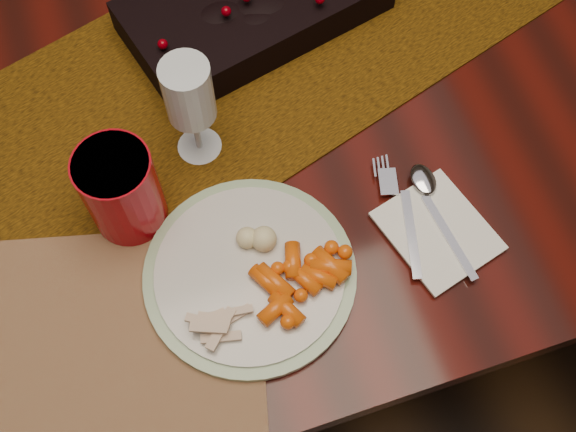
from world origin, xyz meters
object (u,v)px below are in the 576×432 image
object	(u,v)px
placemat_main	(90,351)
turkey_shreds	(219,324)
napkin	(437,231)
baby_carrots	(301,282)
centerpiece	(254,1)
dining_table	(243,194)
mashed_potatoes	(257,229)
dinner_plate	(250,274)
wine_glass	(192,112)
red_cup	(121,190)

from	to	relation	value
placemat_main	turkey_shreds	distance (m)	0.16
napkin	baby_carrots	bearing A→B (deg)	169.94
centerpiece	turkey_shreds	distance (m)	0.47
dining_table	napkin	xyz separation A→B (m)	(0.18, -0.32, 0.38)
baby_carrots	mashed_potatoes	size ratio (longest dim) A/B	1.34
dinner_plate	turkey_shreds	bearing A→B (deg)	-134.81
turkey_shreds	napkin	size ratio (longest dim) A/B	0.54
mashed_potatoes	dinner_plate	bearing A→B (deg)	-119.40
placemat_main	mashed_potatoes	xyz separation A→B (m)	(0.23, 0.07, 0.04)
placemat_main	mashed_potatoes	world-z (taller)	mashed_potatoes
dinner_plate	baby_carrots	bearing A→B (deg)	-32.75
dining_table	mashed_potatoes	size ratio (longest dim) A/B	24.84
baby_carrots	mashed_potatoes	xyz separation A→B (m)	(-0.03, 0.08, 0.01)
centerpiece	mashed_potatoes	xyz separation A→B (m)	(-0.10, -0.34, -0.00)
wine_glass	mashed_potatoes	bearing A→B (deg)	-78.06
placemat_main	baby_carrots	size ratio (longest dim) A/B	4.18
baby_carrots	turkey_shreds	xyz separation A→B (m)	(-0.11, -0.02, -0.00)
baby_carrots	dinner_plate	bearing A→B (deg)	147.25
mashed_potatoes	turkey_shreds	size ratio (longest dim) A/B	0.99
mashed_potatoes	red_cup	size ratio (longest dim) A/B	0.57
baby_carrots	red_cup	bearing A→B (deg)	136.38
turkey_shreds	baby_carrots	bearing A→B (deg)	10.13
turkey_shreds	mashed_potatoes	bearing A→B (deg)	51.18
dining_table	dinner_plate	size ratio (longest dim) A/B	6.91
dinner_plate	mashed_potatoes	distance (m)	0.06
centerpiece	baby_carrots	distance (m)	0.43
placemat_main	dinner_plate	world-z (taller)	dinner_plate
dinner_plate	turkey_shreds	xyz separation A→B (m)	(-0.05, -0.05, 0.02)
placemat_main	red_cup	world-z (taller)	red_cup
dinner_plate	napkin	size ratio (longest dim) A/B	1.92
turkey_shreds	wine_glass	distance (m)	0.26
placemat_main	wine_glass	distance (m)	0.31
turkey_shreds	centerpiece	bearing A→B (deg)	67.82
dinner_plate	mashed_potatoes	size ratio (longest dim) A/B	3.59
baby_carrots	mashed_potatoes	world-z (taller)	mashed_potatoes
centerpiece	red_cup	xyz separation A→B (m)	(-0.24, -0.26, 0.03)
dining_table	centerpiece	distance (m)	0.43
centerpiece	mashed_potatoes	size ratio (longest dim) A/B	5.05
dining_table	mashed_potatoes	world-z (taller)	mashed_potatoes
turkey_shreds	red_cup	bearing A→B (deg)	109.59
dinner_plate	baby_carrots	size ratio (longest dim) A/B	2.68
turkey_shreds	wine_glass	world-z (taller)	wine_glass
dinner_plate	dining_table	bearing A→B (deg)	78.87
dining_table	baby_carrots	world-z (taller)	baby_carrots
mashed_potatoes	wine_glass	size ratio (longest dim) A/B	0.43
turkey_shreds	red_cup	xyz separation A→B (m)	(-0.07, 0.18, 0.04)
mashed_potatoes	napkin	world-z (taller)	mashed_potatoes
centerpiece	dinner_plate	size ratio (longest dim) A/B	1.41
baby_carrots	napkin	size ratio (longest dim) A/B	0.72
centerpiece	mashed_potatoes	world-z (taller)	centerpiece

